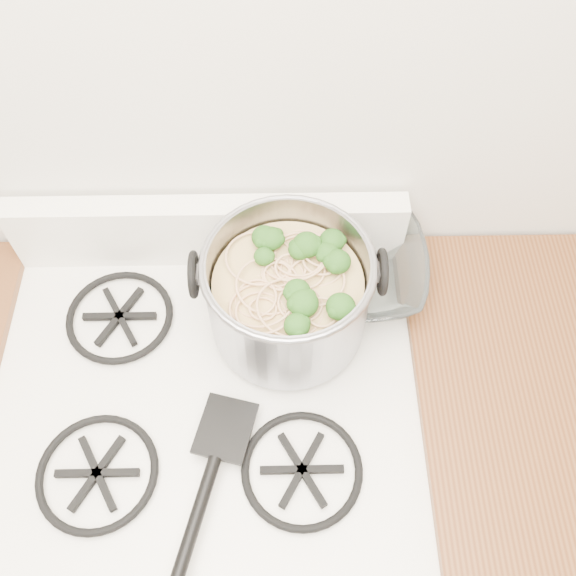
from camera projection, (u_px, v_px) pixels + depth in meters
The scene contains 5 objects.
gas_range at pixel (226, 469), 1.54m from camera, with size 0.76×0.66×0.92m.
counter_left at pixel (13, 468), 1.52m from camera, with size 0.25×0.65×0.92m.
stock_pot at pixel (288, 295), 1.13m from camera, with size 0.33×0.30×0.20m.
spatula at pixel (225, 427), 1.08m from camera, with size 0.29×0.31×0.02m, color black, non-canonical shape.
glass_bowl at pixel (351, 272), 1.25m from camera, with size 0.11×0.11×0.03m, color white.
Camera 1 is at (0.14, 0.80, 1.97)m, focal length 40.00 mm.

